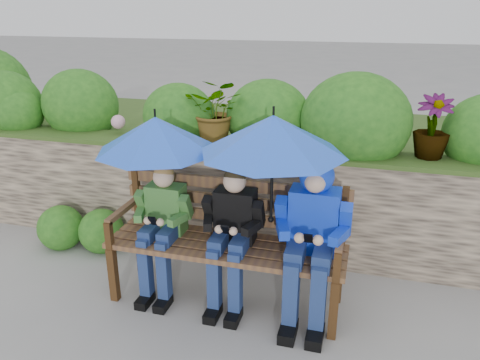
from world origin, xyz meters
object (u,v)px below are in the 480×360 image
(boy_left, at_px, (162,222))
(boy_middle, at_px, (232,230))
(park_bench, at_px, (229,234))
(boy_right, at_px, (312,228))
(umbrella_left, at_px, (156,134))
(umbrella_right, at_px, (273,135))

(boy_left, distance_m, boy_middle, 0.58)
(park_bench, distance_m, boy_middle, 0.13)
(boy_right, bearing_deg, umbrella_left, 177.25)
(park_bench, xyz_separation_m, umbrella_left, (-0.56, -0.02, 0.77))
(park_bench, bearing_deg, umbrella_right, -14.57)
(boy_middle, xyz_separation_m, boy_right, (0.60, 0.00, 0.09))
(boy_left, bearing_deg, boy_middle, -0.28)
(boy_right, distance_m, umbrella_right, 0.74)
(boy_left, bearing_deg, umbrella_left, 118.56)
(boy_middle, bearing_deg, park_bench, 122.30)
(umbrella_left, xyz_separation_m, umbrella_right, (0.91, -0.07, 0.08))
(boy_right, bearing_deg, boy_left, 179.98)
(boy_middle, xyz_separation_m, umbrella_right, (0.30, -0.01, 0.77))
(boy_left, xyz_separation_m, boy_middle, (0.58, -0.00, 0.01))
(boy_right, bearing_deg, umbrella_right, -177.98)
(boy_left, relative_size, boy_middle, 0.98)
(boy_left, height_order, boy_middle, boy_middle)
(boy_left, bearing_deg, park_bench, 8.74)
(boy_left, distance_m, umbrella_right, 1.17)
(boy_middle, relative_size, umbrella_right, 1.07)
(park_bench, bearing_deg, boy_left, -171.26)
(boy_left, relative_size, umbrella_left, 1.15)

